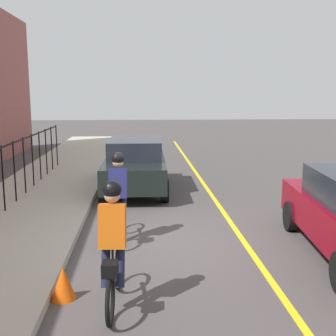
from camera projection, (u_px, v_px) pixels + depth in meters
The scene contains 6 objects.
ground_plane at pixel (165, 240), 8.70m from camera, with size 80.00×80.00×0.00m, color #484241.
lane_line_centre at pixel (242, 239), 8.80m from camera, with size 36.00×0.12×0.01m, color yellow.
cyclist_lead at pixel (118, 197), 8.54m from camera, with size 1.71×0.38×1.83m.
cyclist_follow at pixel (113, 246), 5.81m from camera, with size 1.71×0.38×1.83m.
parked_sedan_rear at pixel (135, 164), 13.11m from camera, with size 4.43×1.99×1.58m.
traffic_cone_near at pixel (63, 283), 6.18m from camera, with size 0.36×0.36×0.50m, color #EA520C.
Camera 1 is at (-8.29, 0.46, 2.98)m, focal length 45.38 mm.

